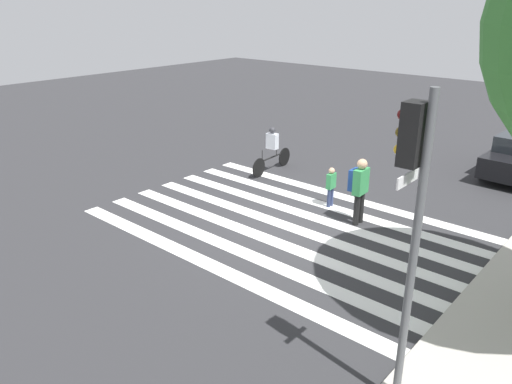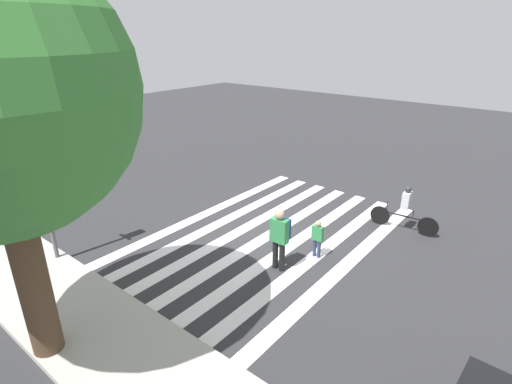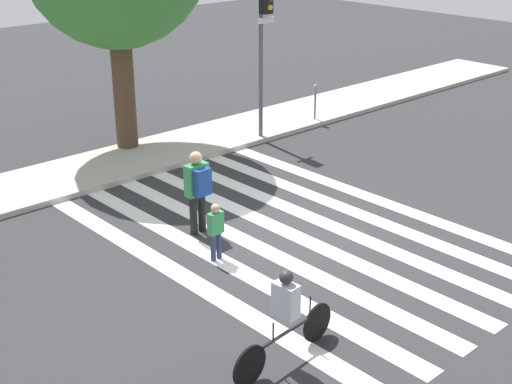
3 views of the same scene
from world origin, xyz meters
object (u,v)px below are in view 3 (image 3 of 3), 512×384
Objects in this scene: pedestrian_child_with_backpack at (216,229)px; cyclist_near_curb at (286,314)px; pedestrian_adult_tall_backpack at (198,186)px; parking_meter at (315,94)px; traffic_light at (264,28)px.

pedestrian_child_with_backpack is 3.67m from cyclist_near_curb.
pedestrian_adult_tall_backpack is 0.82× the size of cyclist_near_curb.
cyclist_near_curb reaches higher than pedestrian_child_with_backpack.
parking_meter is at bearing 24.72° from pedestrian_adult_tall_backpack.
pedestrian_adult_tall_backpack is at bearing 63.78° from pedestrian_child_with_backpack.
cyclist_near_curb reaches higher than parking_meter.
parking_meter is 9.86m from pedestrian_child_with_backpack.
pedestrian_child_with_backpack is at bearing -148.39° from parking_meter.
parking_meter is at bearing 36.53° from cyclist_near_curb.
pedestrian_adult_tall_backpack is 4.98m from cyclist_near_curb.
traffic_light is 2.11× the size of cyclist_near_curb.
cyclist_near_curb is at bearing -115.44° from pedestrian_child_with_backpack.
pedestrian_adult_tall_backpack is (-5.37, -3.71, -2.28)m from traffic_light.
pedestrian_adult_tall_backpack reaches higher than parking_meter.
cyclist_near_curb is at bearing -131.25° from traffic_light.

